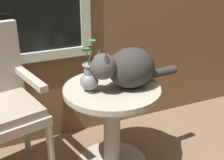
{
  "coord_description": "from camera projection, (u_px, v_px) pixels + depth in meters",
  "views": [
    {
      "loc": [
        -0.58,
        -1.41,
        1.42
      ],
      "look_at": [
        0.11,
        0.16,
        0.67
      ],
      "focal_mm": 47.44,
      "sensor_mm": 36.0,
      "label": 1
    }
  ],
  "objects": [
    {
      "name": "wicker_side_table",
      "position": [
        112.0,
        114.0,
        1.97
      ],
      "size": [
        0.63,
        0.63,
        0.62
      ],
      "color": "#B2A893",
      "rests_on": "ground_plane"
    },
    {
      "name": "cat",
      "position": [
        128.0,
        68.0,
        1.84
      ],
      "size": [
        0.63,
        0.28,
        0.27
      ],
      "color": "#33302D",
      "rests_on": "wicker_side_table"
    },
    {
      "name": "pewter_vase_with_ivy",
      "position": [
        89.0,
        78.0,
        1.8
      ],
      "size": [
        0.11,
        0.12,
        0.32
      ],
      "color": "gray",
      "rests_on": "wicker_side_table"
    }
  ]
}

